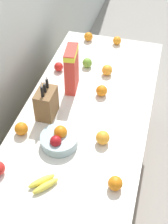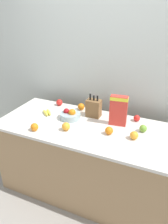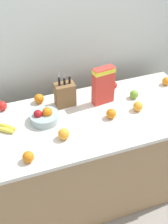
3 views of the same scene
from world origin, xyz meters
TOP-DOWN VIEW (x-y plane):
  - ground_plane at (0.00, 0.00)m, footprint 14.00×14.00m
  - wall_back at (0.00, 0.63)m, footprint 9.00×0.06m
  - counter at (0.00, 0.00)m, footprint 1.97×0.83m
  - knife_block at (-0.06, 0.23)m, footprint 0.16×0.11m
  - cereal_box at (0.24, 0.16)m, footprint 0.19×0.09m
  - fruit_bowl at (-0.27, 0.08)m, footprint 0.22×0.22m
  - banana_bunch at (-0.57, 0.07)m, footprint 0.16×0.16m
  - apple_front at (0.41, 0.31)m, footprint 0.07×0.07m
  - apple_leftmost at (0.51, 0.12)m, footprint 0.07×0.07m
  - apple_near_bananas at (-0.56, 0.34)m, footprint 0.08×0.08m
  - orange_mid_right at (0.46, -0.05)m, footprint 0.08×0.08m
  - orange_front_right at (0.88, 0.21)m, footprint 0.07×0.07m
  - orange_back_center at (-0.20, -0.16)m, footprint 0.08×0.08m
  - orange_near_bowl at (-0.48, -0.30)m, footprint 0.08×0.08m
  - orange_front_left at (0.22, -0.06)m, footprint 0.08×0.08m
  - orange_mid_left at (-0.26, 0.33)m, footprint 0.08×0.08m

SIDE VIEW (x-z plane):
  - ground_plane at x=0.00m, z-range 0.00..0.00m
  - counter at x=0.00m, z-range 0.00..0.86m
  - banana_bunch at x=-0.57m, z-range 0.86..0.90m
  - apple_front at x=0.41m, z-range 0.86..0.93m
  - apple_leftmost at x=0.51m, z-range 0.86..0.93m
  - orange_front_right at x=0.88m, z-range 0.86..0.93m
  - orange_front_left at x=0.22m, z-range 0.86..0.94m
  - orange_near_bowl at x=-0.48m, z-range 0.86..0.94m
  - apple_near_bananas at x=-0.56m, z-range 0.86..0.94m
  - orange_mid_right at x=0.46m, z-range 0.86..0.94m
  - fruit_bowl at x=-0.27m, z-range 0.84..0.96m
  - orange_mid_left at x=-0.26m, z-range 0.86..0.94m
  - orange_back_center at x=-0.20m, z-range 0.86..0.94m
  - knife_block at x=-0.06m, z-range 0.81..1.11m
  - cereal_box at x=0.24m, z-range 0.87..1.20m
  - wall_back at x=0.00m, z-range 0.00..2.60m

